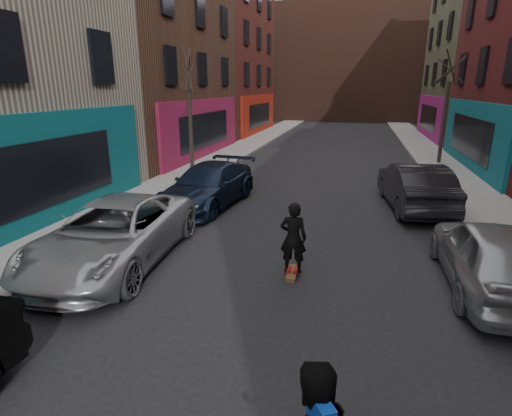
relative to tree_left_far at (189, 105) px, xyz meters
The scene contains 11 objects.
sidewalk_left 12.45m from the tree_left_far, 90.24° to the left, with size 2.50×84.00×0.13m, color gray.
sidewalk_right 17.61m from the tree_left_far, 43.95° to the left, with size 2.50×84.00×0.13m, color gray.
building_far 38.67m from the tree_left_far, 80.73° to the left, with size 40.00×10.00×14.00m, color #47281E.
tree_left_far is the anchor object (origin of this frame).
tree_right_far 13.78m from the tree_left_far, 25.82° to the left, with size 2.00×2.00×6.80m, color black, non-canonical shape.
parked_left_far 10.70m from the tree_left_far, 77.59° to the right, with size 2.57×5.56×1.55m, color #92949A.
parked_left_end 6.12m from the tree_left_far, 61.09° to the right, with size 2.10×5.18×1.50m, color black.
parked_right_far 14.54m from the tree_left_far, 41.00° to the right, with size 1.84×4.58×1.56m, color #909498.
parked_right_end 10.82m from the tree_left_far, 18.91° to the right, with size 1.74×4.99×1.64m, color black.
skateboard 12.26m from the tree_left_far, 56.03° to the right, with size 0.22×0.80×0.10m, color brown.
skateboarder 12.05m from the tree_left_far, 56.03° to the right, with size 0.61×0.40×1.67m, color black.
Camera 1 is at (1.63, -0.16, 4.20)m, focal length 28.00 mm.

